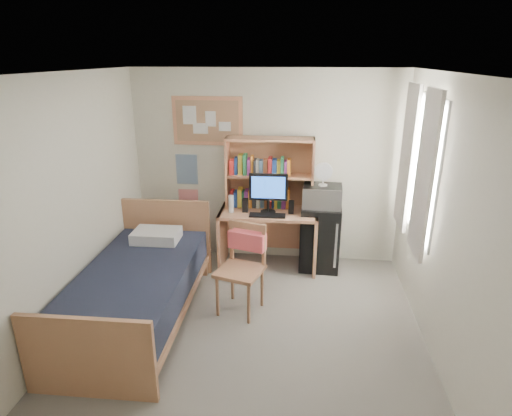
# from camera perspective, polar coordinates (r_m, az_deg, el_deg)

# --- Properties ---
(floor) EXTENTS (3.60, 4.20, 0.02)m
(floor) POSITION_cam_1_polar(r_m,az_deg,el_deg) (4.50, -1.38, -18.01)
(floor) COLOR gray
(floor) RESTS_ON ground
(ceiling) EXTENTS (3.60, 4.20, 0.02)m
(ceiling) POSITION_cam_1_polar(r_m,az_deg,el_deg) (3.56, -1.73, 17.44)
(ceiling) COLOR white
(ceiling) RESTS_ON wall_back
(wall_back) EXTENTS (3.60, 0.04, 2.60)m
(wall_back) POSITION_cam_1_polar(r_m,az_deg,el_deg) (5.83, 1.33, 5.37)
(wall_back) COLOR silver
(wall_back) RESTS_ON floor
(wall_front) EXTENTS (3.60, 0.04, 2.60)m
(wall_front) POSITION_cam_1_polar(r_m,az_deg,el_deg) (2.08, -10.30, -24.32)
(wall_front) COLOR silver
(wall_front) RESTS_ON floor
(wall_left) EXTENTS (0.04, 4.20, 2.60)m
(wall_left) POSITION_cam_1_polar(r_m,az_deg,el_deg) (4.45, -25.17, -1.13)
(wall_left) COLOR silver
(wall_left) RESTS_ON floor
(wall_right) EXTENTS (0.04, 4.20, 2.60)m
(wall_right) POSITION_cam_1_polar(r_m,az_deg,el_deg) (4.02, 24.83, -3.21)
(wall_right) COLOR silver
(wall_right) RESTS_ON floor
(window_unit) EXTENTS (0.10, 1.40, 1.70)m
(window_unit) POSITION_cam_1_polar(r_m,az_deg,el_deg) (5.02, 20.77, 5.27)
(window_unit) COLOR white
(window_unit) RESTS_ON wall_right
(curtain_left) EXTENTS (0.04, 0.55, 1.70)m
(curtain_left) POSITION_cam_1_polar(r_m,az_deg,el_deg) (4.63, 21.54, 4.06)
(curtain_left) COLOR silver
(curtain_left) RESTS_ON wall_right
(curtain_right) EXTENTS (0.04, 0.55, 1.70)m
(curtain_right) POSITION_cam_1_polar(r_m,az_deg,el_deg) (5.39, 19.49, 6.35)
(curtain_right) COLOR silver
(curtain_right) RESTS_ON wall_right
(bulletin_board) EXTENTS (0.94, 0.03, 0.64)m
(bulletin_board) POSITION_cam_1_polar(r_m,az_deg,el_deg) (5.81, -6.48, 11.45)
(bulletin_board) COLOR tan
(bulletin_board) RESTS_ON wall_back
(poster_wave) EXTENTS (0.30, 0.01, 0.42)m
(poster_wave) POSITION_cam_1_polar(r_m,az_deg,el_deg) (6.02, -9.21, 5.11)
(poster_wave) COLOR #224F88
(poster_wave) RESTS_ON wall_back
(poster_japan) EXTENTS (0.28, 0.01, 0.36)m
(poster_japan) POSITION_cam_1_polar(r_m,az_deg,el_deg) (6.16, -8.97, 0.88)
(poster_japan) COLOR red
(poster_japan) RESTS_ON wall_back
(desk) EXTENTS (1.29, 0.66, 0.80)m
(desk) POSITION_cam_1_polar(r_m,az_deg,el_deg) (5.79, 1.63, -4.13)
(desk) COLOR tan
(desk) RESTS_ON floor
(desk_chair) EXTENTS (0.63, 0.63, 1.02)m
(desk_chair) POSITION_cam_1_polar(r_m,az_deg,el_deg) (4.75, -2.17, -8.31)
(desk_chair) COLOR #B57D55
(desk_chair) RESTS_ON floor
(mini_fridge) EXTENTS (0.54, 0.54, 0.88)m
(mini_fridge) POSITION_cam_1_polar(r_m,az_deg,el_deg) (5.82, 8.53, -3.81)
(mini_fridge) COLOR black
(mini_fridge) RESTS_ON floor
(bed) EXTENTS (1.15, 2.25, 0.61)m
(bed) POSITION_cam_1_polar(r_m,az_deg,el_deg) (4.87, -15.54, -11.08)
(bed) COLOR black
(bed) RESTS_ON floor
(hutch) EXTENTS (1.16, 0.31, 0.94)m
(hutch) POSITION_cam_1_polar(r_m,az_deg,el_deg) (5.64, 1.82, 4.63)
(hutch) COLOR tan
(hutch) RESTS_ON desk
(monitor) EXTENTS (0.50, 0.05, 0.53)m
(monitor) POSITION_cam_1_polar(r_m,az_deg,el_deg) (5.50, 1.65, 1.97)
(monitor) COLOR black
(monitor) RESTS_ON desk
(keyboard) EXTENTS (0.46, 0.15, 0.02)m
(keyboard) POSITION_cam_1_polar(r_m,az_deg,el_deg) (5.45, 1.52, -1.00)
(keyboard) COLOR black
(keyboard) RESTS_ON desk
(speaker_left) EXTENTS (0.08, 0.08, 0.18)m
(speaker_left) POSITION_cam_1_polar(r_m,az_deg,el_deg) (5.58, -1.44, 0.37)
(speaker_left) COLOR black
(speaker_left) RESTS_ON desk
(speaker_right) EXTENTS (0.07, 0.07, 0.17)m
(speaker_right) POSITION_cam_1_polar(r_m,az_deg,el_deg) (5.55, 4.72, 0.12)
(speaker_right) COLOR black
(speaker_right) RESTS_ON desk
(water_bottle) EXTENTS (0.07, 0.07, 0.23)m
(water_bottle) POSITION_cam_1_polar(r_m,az_deg,el_deg) (5.56, -3.34, 0.55)
(water_bottle) COLOR silver
(water_bottle) RESTS_ON desk
(hoodie) EXTENTS (0.45, 0.25, 0.20)m
(hoodie) POSITION_cam_1_polar(r_m,az_deg,el_deg) (4.80, -1.20, -4.33)
(hoodie) COLOR #FA5F63
(hoodie) RESTS_ON desk_chair
(microwave) EXTENTS (0.51, 0.40, 0.28)m
(microwave) POSITION_cam_1_polar(r_m,az_deg,el_deg) (5.60, 8.83, 1.58)
(microwave) COLOR #B5B5BA
(microwave) RESTS_ON mini_fridge
(desk_fan) EXTENTS (0.23, 0.23, 0.28)m
(desk_fan) POSITION_cam_1_polar(r_m,az_deg,el_deg) (5.52, 8.98, 4.35)
(desk_fan) COLOR silver
(desk_fan) RESTS_ON microwave
(pillow) EXTENTS (0.56, 0.39, 0.13)m
(pillow) POSITION_cam_1_polar(r_m,az_deg,el_deg) (5.33, -13.13, -3.59)
(pillow) COLOR silver
(pillow) RESTS_ON bed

